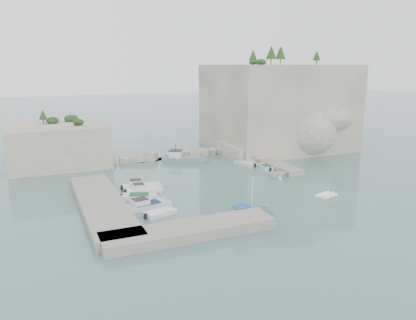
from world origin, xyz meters
name	(u,v)px	position (x,y,z in m)	size (l,w,h in m)	color
ground	(225,190)	(0.00, 0.00, 0.00)	(400.00, 400.00, 0.00)	slate
cliff_east	(277,107)	(23.00, 23.00, 8.50)	(26.00, 22.00, 17.00)	beige
cliff_terrace	(245,150)	(13.00, 18.00, 1.25)	(8.00, 10.00, 2.50)	beige
outcrop_west	(58,145)	(-20.00, 25.00, 3.50)	(16.00, 14.00, 7.00)	beige
quay_west	(102,205)	(-17.00, -1.00, 0.55)	(5.00, 24.00, 1.10)	#9E9689
quay_south	(190,230)	(-10.00, -12.50, 0.55)	(18.00, 4.00, 1.10)	#9E9689
ledge_east	(270,163)	(13.50, 10.00, 0.40)	(3.00, 16.00, 0.80)	#9E9689
breakwater	(169,155)	(-1.00, 22.00, 0.70)	(28.00, 3.00, 1.40)	beige
motorboat_a	(142,188)	(-10.43, 5.53, 0.00)	(5.79, 1.72, 1.40)	silver
motorboat_b	(144,192)	(-10.63, 3.45, 0.00)	(5.27, 1.73, 1.40)	white
motorboat_c	(139,199)	(-11.91, 1.07, 0.00)	(4.88, 1.77, 0.70)	silver
motorboat_d	(147,208)	(-11.91, -2.71, 0.00)	(6.46, 1.92, 1.40)	silver
motorboat_e	(160,215)	(-11.13, -5.74, 0.00)	(4.09, 1.67, 0.70)	silver
rowboat	(252,214)	(-1.26, -9.69, 0.00)	(3.88, 5.43, 1.12)	white
inflatable_dinghy	(326,197)	(10.87, -8.00, 0.00)	(3.10, 1.50, 0.44)	white
tender_east_a	(277,177)	(10.12, 2.63, 0.00)	(3.03, 3.51, 1.85)	white
tender_east_b	(266,169)	(11.50, 8.07, 0.00)	(3.95, 1.35, 0.70)	white
tender_east_c	(245,164)	(9.79, 12.06, 0.00)	(5.20, 1.68, 0.70)	silver
tender_east_d	(245,163)	(10.34, 13.10, 0.00)	(1.64, 4.35, 1.68)	silver
work_boat	(184,162)	(0.69, 18.32, 0.00)	(8.57, 2.53, 2.20)	slate
rowboat_mast	(252,192)	(-1.26, -9.69, 2.66)	(0.10, 0.10, 4.20)	white
vegetation	(253,60)	(17.83, 24.40, 17.93)	(53.48, 13.88, 13.40)	#1E4219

